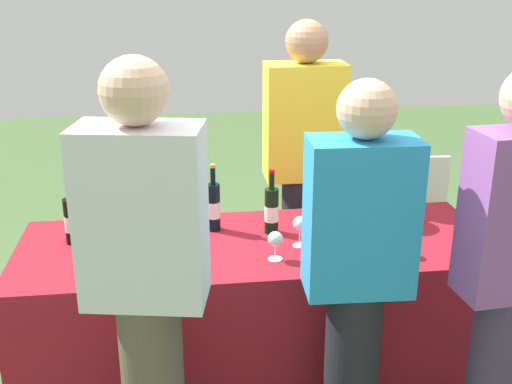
{
  "coord_description": "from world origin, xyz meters",
  "views": [
    {
      "loc": [
        -0.35,
        -2.71,
        1.99
      ],
      "look_at": [
        0.0,
        0.0,
        0.99
      ],
      "focal_mm": 44.7,
      "sensor_mm": 36.0,
      "label": 1
    }
  ],
  "objects_px": {
    "wine_bottle_2": "(214,206)",
    "menu_board": "(394,220)",
    "guest_0": "(146,279)",
    "guest_1": "(357,272)",
    "ice_bucket": "(390,208)",
    "wine_glass_2": "(300,225)",
    "server_pouring": "(303,164)",
    "wine_bottle_0": "(71,220)",
    "wine_glass_1": "(275,240)",
    "wine_bottle_3": "(272,210)",
    "wine_bottle_1": "(140,209)",
    "wine_glass_0": "(122,246)",
    "wine_glass_3": "(395,234)",
    "guest_2": "(509,269)"
  },
  "relations": [
    {
      "from": "guest_2",
      "to": "wine_glass_1",
      "type": "bearing_deg",
      "value": 139.83
    },
    {
      "from": "ice_bucket",
      "to": "server_pouring",
      "type": "bearing_deg",
      "value": 125.34
    },
    {
      "from": "server_pouring",
      "to": "guest_2",
      "type": "relative_size",
      "value": 1.02
    },
    {
      "from": "wine_glass_2",
      "to": "guest_2",
      "type": "relative_size",
      "value": 0.09
    },
    {
      "from": "ice_bucket",
      "to": "guest_2",
      "type": "distance_m",
      "value": 0.91
    },
    {
      "from": "wine_glass_0",
      "to": "menu_board",
      "type": "relative_size",
      "value": 0.17
    },
    {
      "from": "wine_bottle_2",
      "to": "ice_bucket",
      "type": "relative_size",
      "value": 1.72
    },
    {
      "from": "wine_bottle_3",
      "to": "guest_0",
      "type": "bearing_deg",
      "value": -126.6
    },
    {
      "from": "wine_bottle_3",
      "to": "wine_glass_2",
      "type": "distance_m",
      "value": 0.2
    },
    {
      "from": "wine_bottle_2",
      "to": "menu_board",
      "type": "xyz_separation_m",
      "value": [
        1.2,
        0.74,
        -0.44
      ]
    },
    {
      "from": "wine_bottle_0",
      "to": "wine_glass_1",
      "type": "height_order",
      "value": "wine_bottle_0"
    },
    {
      "from": "wine_bottle_0",
      "to": "server_pouring",
      "type": "bearing_deg",
      "value": 23.72
    },
    {
      "from": "wine_glass_2",
      "to": "ice_bucket",
      "type": "bearing_deg",
      "value": 23.0
    },
    {
      "from": "ice_bucket",
      "to": "menu_board",
      "type": "bearing_deg",
      "value": 67.49
    },
    {
      "from": "guest_0",
      "to": "guest_2",
      "type": "bearing_deg",
      "value": 6.91
    },
    {
      "from": "ice_bucket",
      "to": "server_pouring",
      "type": "height_order",
      "value": "server_pouring"
    },
    {
      "from": "wine_bottle_3",
      "to": "guest_1",
      "type": "bearing_deg",
      "value": -72.04
    },
    {
      "from": "wine_bottle_0",
      "to": "ice_bucket",
      "type": "height_order",
      "value": "wine_bottle_0"
    },
    {
      "from": "wine_glass_3",
      "to": "menu_board",
      "type": "relative_size",
      "value": 0.17
    },
    {
      "from": "wine_bottle_0",
      "to": "wine_bottle_2",
      "type": "distance_m",
      "value": 0.67
    },
    {
      "from": "wine_glass_3",
      "to": "ice_bucket",
      "type": "distance_m",
      "value": 0.37
    },
    {
      "from": "guest_2",
      "to": "menu_board",
      "type": "relative_size",
      "value": 1.97
    },
    {
      "from": "guest_0",
      "to": "guest_1",
      "type": "distance_m",
      "value": 0.8
    },
    {
      "from": "wine_glass_2",
      "to": "guest_1",
      "type": "relative_size",
      "value": 0.09
    },
    {
      "from": "wine_glass_3",
      "to": "wine_bottle_2",
      "type": "bearing_deg",
      "value": 154.05
    },
    {
      "from": "wine_bottle_0",
      "to": "wine_glass_1",
      "type": "bearing_deg",
      "value": -18.09
    },
    {
      "from": "wine_bottle_2",
      "to": "server_pouring",
      "type": "xyz_separation_m",
      "value": [
        0.54,
        0.46,
        0.05
      ]
    },
    {
      "from": "wine_glass_0",
      "to": "guest_2",
      "type": "xyz_separation_m",
      "value": [
        1.44,
        -0.56,
        0.08
      ]
    },
    {
      "from": "wine_glass_1",
      "to": "menu_board",
      "type": "xyz_separation_m",
      "value": [
        0.95,
        1.1,
        -0.41
      ]
    },
    {
      "from": "wine_glass_3",
      "to": "guest_0",
      "type": "relative_size",
      "value": 0.08
    },
    {
      "from": "wine_glass_1",
      "to": "wine_bottle_0",
      "type": "bearing_deg",
      "value": 161.91
    },
    {
      "from": "wine_glass_1",
      "to": "wine_glass_3",
      "type": "xyz_separation_m",
      "value": [
        0.54,
        -0.01,
        0.01
      ]
    },
    {
      "from": "wine_glass_2",
      "to": "ice_bucket",
      "type": "relative_size",
      "value": 0.75
    },
    {
      "from": "menu_board",
      "to": "guest_1",
      "type": "bearing_deg",
      "value": -109.32
    },
    {
      "from": "wine_glass_0",
      "to": "wine_bottle_2",
      "type": "bearing_deg",
      "value": 41.33
    },
    {
      "from": "wine_bottle_1",
      "to": "wine_glass_2",
      "type": "xyz_separation_m",
      "value": [
        0.74,
        -0.26,
        -0.01
      ]
    },
    {
      "from": "wine_bottle_1",
      "to": "wine_glass_3",
      "type": "relative_size",
      "value": 2.3
    },
    {
      "from": "guest_2",
      "to": "menu_board",
      "type": "distance_m",
      "value": 1.74
    },
    {
      "from": "wine_bottle_0",
      "to": "guest_2",
      "type": "height_order",
      "value": "guest_2"
    },
    {
      "from": "ice_bucket",
      "to": "wine_glass_1",
      "type": "bearing_deg",
      "value": -151.91
    },
    {
      "from": "wine_glass_2",
      "to": "guest_0",
      "type": "bearing_deg",
      "value": -138.65
    },
    {
      "from": "wine_bottle_2",
      "to": "guest_2",
      "type": "distance_m",
      "value": 1.38
    },
    {
      "from": "wine_bottle_0",
      "to": "ice_bucket",
      "type": "distance_m",
      "value": 1.55
    },
    {
      "from": "wine_bottle_1",
      "to": "menu_board",
      "type": "height_order",
      "value": "wine_bottle_1"
    },
    {
      "from": "ice_bucket",
      "to": "wine_glass_0",
      "type": "bearing_deg",
      "value": -165.5
    },
    {
      "from": "wine_glass_2",
      "to": "server_pouring",
      "type": "distance_m",
      "value": 0.72
    },
    {
      "from": "wine_glass_0",
      "to": "menu_board",
      "type": "distance_m",
      "value": 1.99
    },
    {
      "from": "wine_glass_2",
      "to": "wine_bottle_2",
      "type": "bearing_deg",
      "value": 147.62
    },
    {
      "from": "wine_bottle_3",
      "to": "wine_glass_0",
      "type": "relative_size",
      "value": 2.27
    },
    {
      "from": "wine_bottle_0",
      "to": "wine_glass_3",
      "type": "distance_m",
      "value": 1.48
    }
  ]
}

